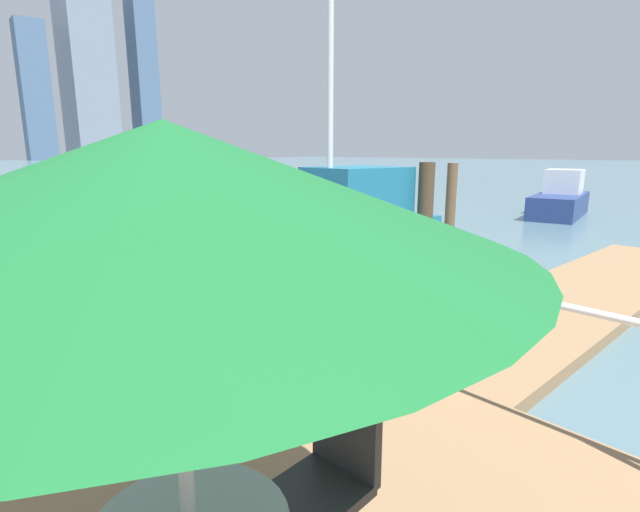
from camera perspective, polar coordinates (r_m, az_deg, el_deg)
ground_plane at (r=17.63m, az=-19.88°, el=3.18°), size 300.00×300.00×0.00m
floating_dock at (r=9.51m, az=28.19°, el=-4.38°), size 10.83×2.00×0.18m
boardwalk_railing at (r=7.93m, az=-14.84°, el=2.11°), size 0.06×28.55×1.08m
dock_piling_2 at (r=10.86m, az=12.35°, el=4.61°), size 0.35×0.35×2.36m
dock_piling_4 at (r=15.13m, az=15.27°, el=6.36°), size 0.31×0.31×2.24m
moored_boat_2 at (r=21.83m, az=26.61°, el=5.97°), size 4.87×2.59×1.86m
moored_boat_3 at (r=10.34m, az=1.93°, el=2.73°), size 5.10×2.36×7.39m
patio_umbrella at (r=1.71m, az=-17.75°, el=7.59°), size 2.44×2.44×2.29m
cafe_chair_0 at (r=2.80m, az=1.29°, el=-24.04°), size 0.50×0.47×0.90m
skyline_tower_4 at (r=161.89m, az=-30.71°, el=16.41°), size 7.62×6.68×37.40m
skyline_tower_5 at (r=172.34m, az=-25.83°, el=18.40°), size 13.40×13.57×48.49m
skyline_tower_6 at (r=180.64m, az=-20.46°, el=22.70°), size 7.20×9.42×74.53m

